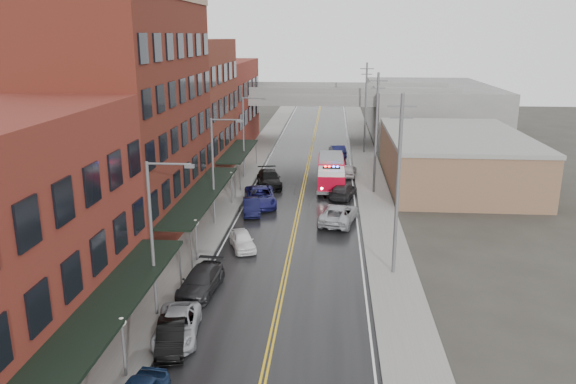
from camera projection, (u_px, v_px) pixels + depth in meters
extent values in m
cube|color=black|center=(300.00, 206.00, 52.56)|extent=(11.00, 160.00, 0.02)
cube|color=slate|center=(223.00, 203.00, 53.11)|extent=(3.00, 160.00, 0.15)
cube|color=slate|center=(378.00, 207.00, 51.97)|extent=(3.00, 160.00, 0.15)
cube|color=gray|center=(240.00, 204.00, 52.98)|extent=(0.30, 160.00, 0.15)
cube|color=gray|center=(360.00, 206.00, 52.10)|extent=(0.30, 160.00, 0.15)
cube|color=#5D2618|center=(128.00, 119.00, 44.45)|extent=(9.00, 20.00, 18.00)
cube|color=maroon|center=(185.00, 110.00, 61.65)|extent=(9.00, 15.00, 15.00)
cube|color=maroon|center=(218.00, 105.00, 78.85)|extent=(9.00, 20.00, 12.00)
cube|color=brown|center=(454.00, 160.00, 60.23)|extent=(14.00, 22.00, 5.00)
cube|color=slate|center=(429.00, 110.00, 88.46)|extent=(18.00, 30.00, 8.00)
cube|color=black|center=(114.00, 299.00, 27.38)|extent=(2.60, 16.00, 0.18)
cylinder|color=slate|center=(180.00, 267.00, 34.99)|extent=(0.10, 0.10, 3.00)
cube|color=black|center=(203.00, 194.00, 45.62)|extent=(2.60, 18.00, 0.18)
cylinder|color=slate|center=(191.00, 250.00, 37.68)|extent=(0.10, 0.10, 3.00)
cylinder|color=slate|center=(235.00, 185.00, 54.19)|extent=(0.10, 0.10, 3.00)
cube|color=black|center=(238.00, 151.00, 62.41)|extent=(2.60, 13.00, 0.18)
cylinder|color=slate|center=(240.00, 177.00, 56.87)|extent=(0.10, 0.10, 3.00)
cylinder|color=slate|center=(256.00, 153.00, 68.58)|extent=(0.10, 0.10, 3.00)
cylinder|color=#59595B|center=(124.00, 351.00, 25.81)|extent=(0.14, 0.14, 2.80)
sphere|color=silver|center=(121.00, 322.00, 25.41)|extent=(0.44, 0.44, 0.44)
cylinder|color=#59595B|center=(196.00, 243.00, 39.25)|extent=(0.14, 0.14, 2.80)
sphere|color=silver|center=(195.00, 223.00, 38.84)|extent=(0.44, 0.44, 0.44)
cylinder|color=#59595B|center=(232.00, 190.00, 52.68)|extent=(0.14, 0.14, 2.80)
sphere|color=silver|center=(231.00, 174.00, 52.28)|extent=(0.44, 0.44, 0.44)
cylinder|color=#59595B|center=(152.00, 242.00, 30.76)|extent=(0.18, 0.18, 9.00)
cylinder|color=#59595B|center=(169.00, 164.00, 29.48)|extent=(2.40, 0.12, 0.12)
cube|color=#59595B|center=(189.00, 166.00, 29.42)|extent=(0.50, 0.22, 0.18)
cylinder|color=#59595B|center=(213.00, 173.00, 46.12)|extent=(0.18, 0.18, 9.00)
cylinder|color=#59595B|center=(226.00, 120.00, 44.84)|extent=(2.40, 0.12, 0.12)
cube|color=#59595B|center=(239.00, 121.00, 44.78)|extent=(0.50, 0.22, 0.18)
cylinder|color=#59595B|center=(244.00, 138.00, 61.47)|extent=(0.18, 0.18, 9.00)
cylinder|color=#59595B|center=(254.00, 98.00, 60.19)|extent=(2.40, 0.12, 0.12)
cube|color=#59595B|center=(264.00, 99.00, 60.13)|extent=(0.50, 0.22, 0.18)
cylinder|color=#59595B|center=(398.00, 187.00, 35.98)|extent=(0.24, 0.24, 12.00)
cube|color=#59595B|center=(402.00, 106.00, 34.58)|extent=(1.80, 0.12, 0.12)
cube|color=#59595B|center=(402.00, 118.00, 34.77)|extent=(1.40, 0.12, 0.12)
cylinder|color=#59595B|center=(376.00, 134.00, 55.18)|extent=(0.24, 0.24, 12.00)
cube|color=#59595B|center=(378.00, 81.00, 53.77)|extent=(1.80, 0.12, 0.12)
cube|color=#59595B|center=(378.00, 88.00, 53.96)|extent=(1.40, 0.12, 0.12)
cylinder|color=#59595B|center=(365.00, 109.00, 74.37)|extent=(0.24, 0.24, 12.00)
cube|color=#59595B|center=(367.00, 69.00, 72.97)|extent=(1.80, 0.12, 0.12)
cube|color=#59595B|center=(367.00, 74.00, 73.15)|extent=(1.40, 0.12, 0.12)
cube|color=slate|center=(313.00, 97.00, 81.45)|extent=(40.00, 10.00, 1.50)
cube|color=slate|center=(239.00, 122.00, 83.32)|extent=(1.60, 8.00, 6.00)
cube|color=slate|center=(389.00, 124.00, 81.60)|extent=(1.60, 8.00, 6.00)
cube|color=#B00820|center=(331.00, 169.00, 59.76)|extent=(2.79, 5.99, 2.27)
cube|color=#B00820|center=(331.00, 182.00, 55.80)|extent=(2.75, 2.85, 1.62)
cube|color=silver|center=(331.00, 171.00, 55.51)|extent=(2.61, 2.63, 0.54)
cube|color=black|center=(331.00, 178.00, 55.92)|extent=(2.75, 1.77, 0.87)
cube|color=slate|center=(331.00, 157.00, 59.41)|extent=(2.51, 5.55, 0.32)
cube|color=black|center=(331.00, 168.00, 55.41)|extent=(1.74, 0.33, 0.15)
sphere|color=#FF0C0C|center=(325.00, 167.00, 55.42)|extent=(0.22, 0.22, 0.22)
sphere|color=#1933FF|center=(337.00, 167.00, 55.35)|extent=(0.22, 0.22, 0.22)
cylinder|color=black|center=(319.00, 190.00, 55.99)|extent=(1.09, 0.39, 1.08)
cylinder|color=black|center=(343.00, 190.00, 55.84)|extent=(1.09, 0.39, 1.08)
cylinder|color=black|center=(320.00, 180.00, 59.63)|extent=(1.09, 0.39, 1.08)
cylinder|color=black|center=(342.00, 181.00, 59.47)|extent=(1.09, 0.39, 1.08)
cylinder|color=black|center=(320.00, 174.00, 62.22)|extent=(1.09, 0.39, 1.08)
cylinder|color=black|center=(341.00, 175.00, 62.07)|extent=(1.09, 0.39, 1.08)
imported|color=black|center=(171.00, 337.00, 28.49)|extent=(2.20, 4.21, 1.32)
imported|color=#A4A6AC|center=(177.00, 326.00, 29.55)|extent=(2.86, 5.07, 1.34)
imported|color=black|center=(201.00, 281.00, 34.81)|extent=(2.47, 5.17, 1.45)
imported|color=white|center=(242.00, 240.00, 41.86)|extent=(2.78, 4.21, 1.33)
imported|color=black|center=(252.00, 206.00, 50.01)|extent=(2.14, 4.37, 1.38)
imported|color=#161653|center=(260.00, 197.00, 52.56)|extent=(3.87, 6.41, 1.67)
imported|color=black|center=(269.00, 179.00, 59.08)|extent=(3.48, 6.10, 1.67)
imported|color=#A2A5AA|center=(339.00, 214.00, 47.56)|extent=(3.80, 6.15, 1.59)
imported|color=#242426|center=(343.00, 191.00, 55.01)|extent=(3.12, 5.18, 1.40)
imported|color=#B4B4B4|center=(349.00, 170.00, 63.32)|extent=(1.98, 4.19, 1.38)
imported|color=black|center=(337.00, 151.00, 73.37)|extent=(2.41, 5.08, 1.61)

